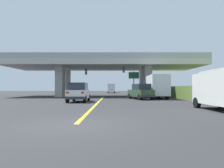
% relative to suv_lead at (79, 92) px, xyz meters
% --- Properties ---
extents(ground, '(160.00, 160.00, 0.00)m').
position_rel_suv_lead_xyz_m(ground, '(2.14, 14.47, -1.01)').
color(ground, '#2B2B2D').
extents(overpass_bridge, '(33.99, 10.80, 7.08)m').
position_rel_suv_lead_xyz_m(overpass_bridge, '(2.14, 14.47, 4.15)').
color(overpass_bridge, '#B7B5AD').
rests_on(overpass_bridge, ground).
extents(lane_divider_stripe, '(0.20, 24.44, 0.01)m').
position_rel_suv_lead_xyz_m(lane_divider_stripe, '(2.14, -0.47, -1.01)').
color(lane_divider_stripe, yellow).
rests_on(lane_divider_stripe, ground).
extents(suv_lead, '(1.99, 4.29, 2.02)m').
position_rel_suv_lead_xyz_m(suv_lead, '(0.00, 0.00, 0.00)').
color(suv_lead, silver).
rests_on(suv_lead, ground).
extents(suv_crossing, '(3.02, 4.91, 2.02)m').
position_rel_suv_lead_xyz_m(suv_crossing, '(7.30, 4.58, 0.00)').
color(suv_crossing, '#2D4C33').
rests_on(suv_crossing, ground).
extents(box_truck, '(2.33, 6.55, 3.23)m').
position_rel_suv_lead_xyz_m(box_truck, '(9.75, 6.25, 0.66)').
color(box_truck, navy).
rests_on(box_truck, ground).
extents(traffic_signal_nearside, '(2.99, 0.36, 5.84)m').
position_rel_suv_lead_xyz_m(traffic_signal_nearside, '(7.22, 10.05, 2.61)').
color(traffic_signal_nearside, slate).
rests_on(traffic_signal_nearside, ground).
extents(traffic_signal_farside, '(3.50, 0.36, 5.31)m').
position_rel_suv_lead_xyz_m(traffic_signal_farside, '(-2.68, 10.25, 2.39)').
color(traffic_signal_farside, slate).
rests_on(traffic_signal_farside, ground).
extents(highway_sign, '(1.83, 0.17, 4.47)m').
position_rel_suv_lead_xyz_m(highway_sign, '(7.37, 12.71, 2.32)').
color(highway_sign, '#56595E').
rests_on(highway_sign, ground).
extents(semi_truck_distant, '(2.33, 7.17, 2.93)m').
position_rel_suv_lead_xyz_m(semi_truck_distant, '(3.34, 41.37, 0.55)').
color(semi_truck_distant, navy).
rests_on(semi_truck_distant, ground).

